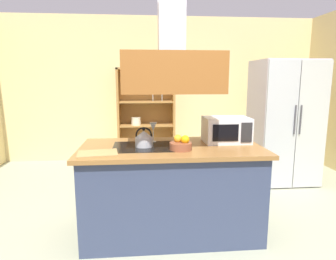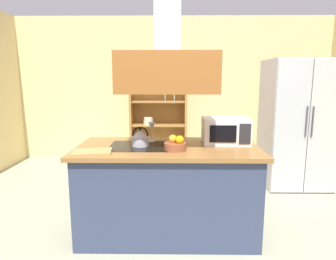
{
  "view_description": "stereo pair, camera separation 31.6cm",
  "coord_description": "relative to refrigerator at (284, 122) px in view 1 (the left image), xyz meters",
  "views": [
    {
      "loc": [
        -0.34,
        -2.62,
        1.55
      ],
      "look_at": [
        -0.07,
        0.48,
        1.0
      ],
      "focal_mm": 30.88,
      "sensor_mm": 36.0,
      "label": 1
    },
    {
      "loc": [
        -0.03,
        -2.63,
        1.55
      ],
      "look_at": [
        -0.07,
        0.48,
        1.0
      ],
      "focal_mm": 30.88,
      "sensor_mm": 36.0,
      "label": 2
    }
  ],
  "objects": [
    {
      "name": "ground_plane",
      "position": [
        -1.77,
        -1.51,
        -0.91
      ],
      "size": [
        7.8,
        7.8,
        0.0
      ],
      "primitive_type": "plane",
      "color": "gray"
    },
    {
      "name": "wall_back",
      "position": [
        -1.77,
        1.49,
        0.44
      ],
      "size": [
        6.0,
        0.12,
        2.7
      ],
      "primitive_type": "cube",
      "color": "beige",
      "rests_on": "ground"
    },
    {
      "name": "kitchen_island",
      "position": [
        -1.84,
        -1.38,
        -0.46
      ],
      "size": [
        1.78,
        0.9,
        0.9
      ],
      "color": "#313C59",
      "rests_on": "ground"
    },
    {
      "name": "range_hood",
      "position": [
        -1.84,
        -1.38,
        0.81
      ],
      "size": [
        0.9,
        0.7,
        1.28
      ],
      "color": "#945724"
    },
    {
      "name": "refrigerator",
      "position": [
        0.0,
        0.0,
        0.0
      ],
      "size": [
        0.9,
        0.77,
        1.82
      ],
      "color": "#BEB6C4",
      "rests_on": "ground"
    },
    {
      "name": "dish_cabinet",
      "position": [
        -2.05,
        1.28,
        -0.14
      ],
      "size": [
        1.05,
        0.4,
        1.75
      ],
      "color": "#A57438",
      "rests_on": "ground"
    },
    {
      "name": "kettle",
      "position": [
        -2.11,
        -1.38,
        0.07
      ],
      "size": [
        0.17,
        0.17,
        0.19
      ],
      "color": "#B8BCC6",
      "rests_on": "kitchen_island"
    },
    {
      "name": "cutting_board",
      "position": [
        -2.51,
        -1.64,
        -0.0
      ],
      "size": [
        0.37,
        0.28,
        0.02
      ],
      "primitive_type": "cube",
      "rotation": [
        0.0,
        0.0,
        0.14
      ],
      "color": "#AD874E",
      "rests_on": "kitchen_island"
    },
    {
      "name": "microwave",
      "position": [
        -1.25,
        -1.23,
        0.12
      ],
      "size": [
        0.46,
        0.35,
        0.26
      ],
      "color": "silver",
      "rests_on": "kitchen_island"
    },
    {
      "name": "wine_glass_on_counter",
      "position": [
        -2.01,
        -1.16,
        0.14
      ],
      "size": [
        0.08,
        0.08,
        0.21
      ],
      "color": "silver",
      "rests_on": "kitchen_island"
    },
    {
      "name": "fruit_bowl",
      "position": [
        -1.77,
        -1.53,
        0.04
      ],
      "size": [
        0.21,
        0.21,
        0.14
      ],
      "color": "brown",
      "rests_on": "kitchen_island"
    }
  ]
}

